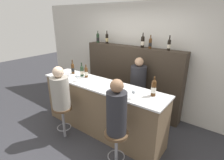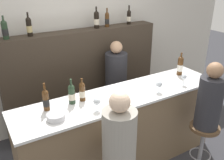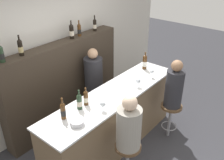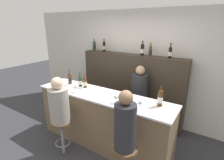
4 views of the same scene
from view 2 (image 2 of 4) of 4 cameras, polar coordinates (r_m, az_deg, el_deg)
The scene contains 21 objects.
wall_back at distance 4.10m, azimuth -8.07°, elevation 7.48°, with size 6.40×0.05×2.60m.
bar_counter at distance 3.31m, azimuth 2.46°, elevation -11.39°, with size 2.68×0.64×1.05m.
back_bar_cabinet at distance 4.07m, azimuth -6.42°, elevation 0.10°, with size 2.51×0.28×1.62m.
wine_bottle_counter_0 at distance 2.75m, azimuth -14.89°, elevation -4.39°, with size 0.07×0.07×0.32m.
wine_bottle_counter_1 at distance 2.83m, azimuth -9.20°, elevation -3.14°, with size 0.08×0.08×0.30m.
wine_bottle_counter_2 at distance 2.87m, azimuth -6.83°, elevation -2.60°, with size 0.07×0.07×0.28m.
wine_bottle_counter_3 at distance 3.69m, azimuth 15.32°, elevation 3.21°, with size 0.08×0.08×0.33m.
wine_bottle_backbar_0 at distance 3.51m, azimuth -23.31°, elevation 10.54°, with size 0.08×0.08×0.30m.
wine_bottle_backbar_1 at distance 3.56m, azimuth -18.43°, elevation 11.51°, with size 0.07×0.07×0.32m.
wine_bottle_backbar_2 at distance 3.90m, azimuth -3.56°, elevation 13.64°, with size 0.08×0.08×0.32m.
wine_bottle_backbar_3 at distance 3.99m, azimuth -1.14°, elevation 13.69°, with size 0.07×0.07×0.29m.
wine_bottle_backbar_4 at distance 4.21m, azimuth 3.87°, elevation 14.19°, with size 0.07×0.07×0.30m.
wine_glass_0 at distance 2.67m, azimuth -3.49°, elevation -4.98°, with size 0.08×0.08×0.15m.
wine_glass_1 at distance 3.11m, azimuth 10.70°, elevation -1.02°, with size 0.08×0.08×0.15m.
wine_glass_2 at distance 3.38m, azimuth 16.14°, elevation 0.59°, with size 0.08×0.08×0.15m.
metal_bowl at distance 2.60m, azimuth -12.69°, elevation -8.18°, with size 0.19×0.19×0.06m.
tasting_menu at distance 2.88m, azimuth 1.68°, elevation -4.94°, with size 0.21×0.30×0.00m.
guest_seated_left at distance 2.43m, azimuth 1.67°, elevation -12.43°, with size 0.33×0.33×0.80m.
bar_stool_right at distance 3.44m, azimuth 20.13°, elevation -11.86°, with size 0.37×0.37×0.66m.
guest_seated_right at distance 3.18m, azimuth 21.43°, elevation -4.25°, with size 0.29×0.29×0.84m.
bartender at distance 4.00m, azimuth 0.91°, elevation -2.29°, with size 0.34×0.34×1.48m.
Camera 2 is at (-1.50, -1.95, 2.43)m, focal length 40.00 mm.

